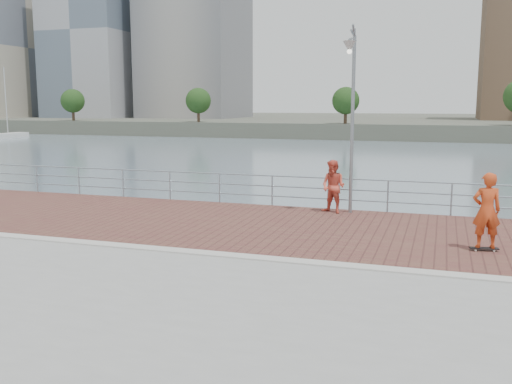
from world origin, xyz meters
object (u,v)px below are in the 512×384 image
(guardrail, at_px, (300,188))
(bystander, at_px, (333,187))
(skateboarder, at_px, (487,210))
(street_lamp, at_px, (351,88))

(guardrail, bearing_deg, bystander, -28.51)
(skateboarder, relative_size, bystander, 1.06)
(guardrail, xyz_separation_m, street_lamp, (1.89, -0.93, 3.50))
(street_lamp, relative_size, skateboarder, 3.10)
(street_lamp, distance_m, bystander, 3.33)
(bystander, bearing_deg, street_lamp, 2.19)
(street_lamp, height_order, bystander, street_lamp)
(street_lamp, xyz_separation_m, bystander, (-0.55, 0.21, -3.28))
(street_lamp, bearing_deg, bystander, 159.52)
(guardrail, xyz_separation_m, skateboarder, (5.90, -4.53, 0.37))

